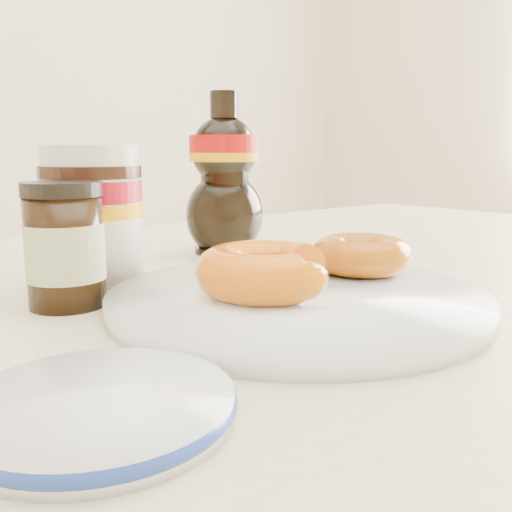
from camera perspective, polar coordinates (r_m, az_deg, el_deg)
dining_table at (r=0.58m, az=5.46°, el=-10.35°), size 1.40×0.90×0.75m
plate at (r=0.45m, az=4.07°, el=-4.29°), size 0.30×0.30×0.01m
donut_bitten at (r=0.43m, az=0.89°, el=-1.48°), size 0.13×0.13×0.04m
donut_whole at (r=0.52m, az=10.47°, el=0.16°), size 0.09×0.09×0.03m
nutella_jar at (r=0.54m, az=-16.05°, el=4.36°), size 0.09×0.09×0.13m
syrup_bottle at (r=0.68m, az=-3.17°, el=8.19°), size 0.12×0.11×0.19m
dark_jar at (r=0.47m, az=-18.56°, el=0.92°), size 0.06×0.06×0.10m
blue_rim_saucer at (r=0.28m, az=-15.49°, el=-14.28°), size 0.13×0.13×0.01m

